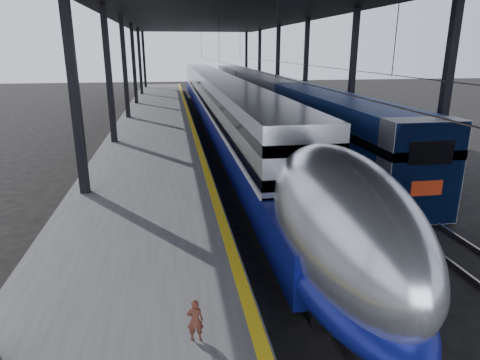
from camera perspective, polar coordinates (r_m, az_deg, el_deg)
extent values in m
plane|color=black|center=(14.00, 1.10, -10.81)|extent=(160.00, 160.00, 0.00)
cube|color=#4C4C4F|center=(32.76, -11.30, 6.13)|extent=(6.00, 80.00, 1.00)
cube|color=yellow|center=(32.68, -6.40, 7.22)|extent=(0.30, 80.00, 0.01)
cube|color=slate|center=(33.00, -2.90, 5.77)|extent=(0.08, 80.00, 0.16)
cube|color=slate|center=(33.19, -0.42, 5.86)|extent=(0.08, 80.00, 0.16)
cube|color=slate|center=(33.90, 5.57, 6.02)|extent=(0.08, 80.00, 0.16)
cube|color=slate|center=(34.29, 7.92, 6.06)|extent=(0.08, 80.00, 0.16)
cube|color=black|center=(17.66, -21.05, 9.30)|extent=(0.35, 0.35, 9.00)
cube|color=black|center=(20.96, 25.67, 9.83)|extent=(0.35, 0.35, 9.00)
cube|color=black|center=(27.48, -16.99, 12.10)|extent=(0.35, 0.35, 9.00)
cube|color=black|center=(29.71, 14.68, 12.60)|extent=(0.35, 0.35, 9.00)
cube|color=black|center=(37.40, -15.05, 13.39)|extent=(0.35, 0.35, 9.00)
cube|color=black|center=(39.06, 8.73, 13.90)|extent=(0.35, 0.35, 9.00)
cube|color=black|center=(47.35, -13.92, 14.14)|extent=(0.35, 0.35, 9.00)
cube|color=black|center=(48.68, 5.07, 14.63)|extent=(0.35, 0.35, 9.00)
cube|color=black|center=(57.32, -13.17, 14.63)|extent=(0.35, 0.35, 9.00)
cube|color=black|center=(58.42, 2.61, 15.08)|extent=(0.35, 0.35, 9.00)
cube|color=black|center=(67.30, -12.64, 14.96)|extent=(0.35, 0.35, 9.00)
cube|color=black|center=(68.24, 0.85, 15.38)|extent=(0.35, 0.35, 9.00)
cube|color=black|center=(32.55, -1.99, 21.85)|extent=(18.00, 75.00, 0.45)
cylinder|color=slate|center=(32.47, -1.74, 15.24)|extent=(0.03, 74.00, 0.03)
cylinder|color=slate|center=(33.49, 7.08, 15.18)|extent=(0.03, 74.00, 0.03)
cube|color=silver|center=(41.79, -3.38, 11.21)|extent=(2.87, 57.00, 3.96)
cube|color=navy|center=(40.45, -3.12, 9.25)|extent=(2.95, 62.00, 1.54)
cube|color=silver|center=(41.83, -3.37, 10.60)|extent=(2.97, 57.00, 0.10)
cube|color=black|center=(41.68, -3.40, 12.76)|extent=(2.91, 57.00, 0.42)
cube|color=black|center=(41.79, -3.38, 11.21)|extent=(2.91, 57.00, 0.42)
ellipsoid|color=silver|center=(11.60, 13.06, -5.80)|extent=(2.87, 8.40, 3.96)
ellipsoid|color=navy|center=(12.08, 12.70, -10.78)|extent=(2.95, 8.40, 1.68)
ellipsoid|color=black|center=(9.15, 19.46, -7.34)|extent=(1.49, 2.20, 0.89)
cube|color=black|center=(12.46, 12.45, -14.00)|extent=(2.18, 2.60, 0.40)
cube|color=black|center=(32.75, -1.58, 5.91)|extent=(2.18, 2.60, 0.40)
cube|color=navy|center=(24.98, 12.76, 6.36)|extent=(2.91, 18.00, 3.95)
cube|color=gray|center=(17.66, 22.73, 1.06)|extent=(2.96, 1.20, 4.00)
cube|color=black|center=(16.95, 24.15, 3.35)|extent=(1.77, 0.06, 0.88)
cube|color=#AC280D|center=(17.29, 23.61, -0.99)|extent=(1.25, 0.06, 0.57)
cube|color=gray|center=(43.01, 3.33, 11.11)|extent=(2.91, 18.00, 3.95)
cube|color=gray|center=(61.63, -0.55, 12.94)|extent=(2.91, 18.00, 3.95)
cube|color=black|center=(20.18, 18.63, -2.24)|extent=(2.29, 2.40, 0.36)
cube|color=black|center=(40.36, 4.21, 7.98)|extent=(2.29, 2.40, 0.36)
imported|color=#50251A|center=(8.88, -6.00, -18.09)|extent=(0.35, 0.26, 0.90)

